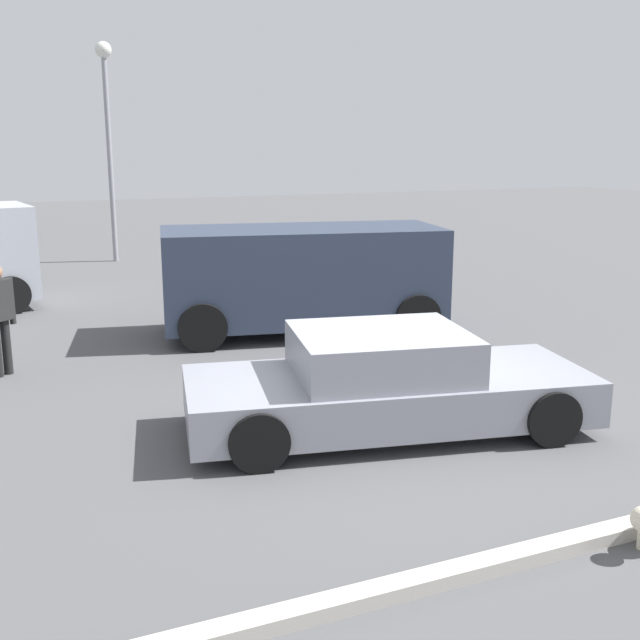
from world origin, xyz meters
TOP-DOWN VIEW (x-y plane):
  - ground_plane at (0.00, 0.00)m, footprint 80.00×80.00m
  - sedan_foreground at (0.05, -0.23)m, footprint 4.94×2.68m
  - suv_dark at (0.97, 4.59)m, footprint 5.14×2.98m
  - parking_curb at (0.00, -3.26)m, footprint 7.96×0.20m
  - light_post_near at (-0.76, 14.63)m, footprint 0.44×0.44m

SIDE VIEW (x-z plane):
  - ground_plane at x=0.00m, z-range 0.00..0.00m
  - parking_curb at x=0.00m, z-range 0.00..0.12m
  - sedan_foreground at x=0.05m, z-range -0.04..1.15m
  - suv_dark at x=0.97m, z-range 0.10..1.96m
  - light_post_near at x=-0.76m, z-range 1.11..7.12m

